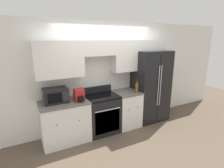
# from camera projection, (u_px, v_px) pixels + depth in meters

# --- Properties ---
(ground_plane) EXTENTS (12.00, 12.00, 0.00)m
(ground_plane) POSITION_uv_depth(u_px,v_px,m) (118.00, 134.00, 4.14)
(ground_plane) COLOR brown
(wall_back) EXTENTS (8.00, 0.39, 2.60)m
(wall_back) POSITION_uv_depth(u_px,v_px,m) (107.00, 68.00, 4.28)
(wall_back) COLOR white
(wall_back) RESTS_ON ground_plane
(lower_cabinets_left) EXTENTS (1.02, 0.64, 0.91)m
(lower_cabinets_left) POSITION_uv_depth(u_px,v_px,m) (65.00, 122.00, 3.78)
(lower_cabinets_left) COLOR white
(lower_cabinets_left) RESTS_ON ground_plane
(lower_cabinets_right) EXTENTS (0.63, 0.64, 0.91)m
(lower_cabinets_right) POSITION_uv_depth(u_px,v_px,m) (126.00, 109.00, 4.48)
(lower_cabinets_right) COLOR white
(lower_cabinets_right) RESTS_ON ground_plane
(oven_range) EXTENTS (0.76, 0.65, 1.07)m
(oven_range) POSITION_uv_depth(u_px,v_px,m) (102.00, 114.00, 4.17)
(oven_range) COLOR black
(oven_range) RESTS_ON ground_plane
(refrigerator) EXTENTS (0.93, 0.74, 1.90)m
(refrigerator) POSITION_uv_depth(u_px,v_px,m) (150.00, 86.00, 4.74)
(refrigerator) COLOR black
(refrigerator) RESTS_ON ground_plane
(microwave) EXTENTS (0.49, 0.36, 0.30)m
(microwave) POSITION_uv_depth(u_px,v_px,m) (55.00, 95.00, 3.61)
(microwave) COLOR black
(microwave) RESTS_ON lower_cabinets_left
(bottle) EXTENTS (0.07, 0.07, 0.32)m
(bottle) POSITION_uv_depth(u_px,v_px,m) (137.00, 88.00, 4.26)
(bottle) COLOR brown
(bottle) RESTS_ON lower_cabinets_right
(coffee_maker) EXTENTS (0.20, 0.26, 0.26)m
(coffee_maker) POSITION_uv_depth(u_px,v_px,m) (79.00, 95.00, 3.70)
(coffee_maker) COLOR #B22323
(coffee_maker) RESTS_ON lower_cabinets_left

